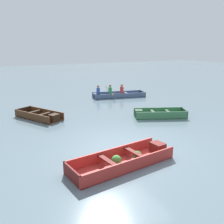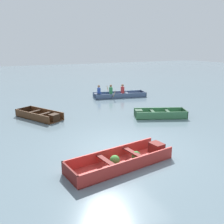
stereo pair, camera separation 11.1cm
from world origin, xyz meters
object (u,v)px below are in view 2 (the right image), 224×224
Objects in this scene: dinghy_red_foreground at (124,160)px; skiff_green_mid_moored at (158,114)px; rowboat_slate_blue_with_crew at (116,94)px; skiff_dark_varnish_near_moored at (41,116)px.

skiff_green_mid_moored is (4.00, 3.79, -0.00)m from dinghy_red_foreground.
skiff_green_mid_moored is at bearing -94.52° from rowboat_slate_blue_with_crew.
rowboat_slate_blue_with_crew reaches higher than dinghy_red_foreground.
dinghy_red_foreground is at bearing -77.67° from skiff_dark_varnish_near_moored.
dinghy_red_foreground reaches higher than skiff_dark_varnish_near_moored.
rowboat_slate_blue_with_crew is at bearing 85.48° from skiff_green_mid_moored.
skiff_green_mid_moored is 0.72× the size of rowboat_slate_blue_with_crew.
dinghy_red_foreground is 0.91× the size of rowboat_slate_blue_with_crew.
dinghy_red_foreground is 5.51m from skiff_green_mid_moored.
skiff_dark_varnish_near_moored is 5.82m from skiff_green_mid_moored.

